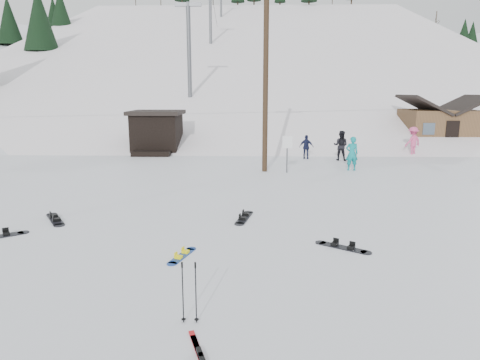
{
  "coord_description": "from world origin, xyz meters",
  "views": [
    {
      "loc": [
        1.32,
        -7.52,
        4.02
      ],
      "look_at": [
        0.98,
        5.04,
        1.4
      ],
      "focal_mm": 32.0,
      "sensor_mm": 36.0,
      "label": 1
    }
  ],
  "objects_px": {
    "cabin": "(440,127)",
    "hero_skis": "(201,358)",
    "utility_pole": "(266,77)",
    "hero_snowboard": "(182,255)"
  },
  "relations": [
    {
      "from": "utility_pole",
      "to": "cabin",
      "type": "relative_size",
      "value": 1.67
    },
    {
      "from": "utility_pole",
      "to": "hero_skis",
      "type": "xyz_separation_m",
      "value": [
        -1.44,
        -15.7,
        -4.66
      ]
    },
    {
      "from": "cabin",
      "to": "utility_pole",
      "type": "bearing_deg",
      "value": -142.44
    },
    {
      "from": "utility_pole",
      "to": "hero_skis",
      "type": "distance_m",
      "value": 16.44
    },
    {
      "from": "utility_pole",
      "to": "hero_skis",
      "type": "bearing_deg",
      "value": -95.23
    },
    {
      "from": "utility_pole",
      "to": "cabin",
      "type": "distance_m",
      "value": 16.71
    },
    {
      "from": "cabin",
      "to": "hero_skis",
      "type": "xyz_separation_m",
      "value": [
        -14.44,
        -25.7,
        -1.46
      ]
    },
    {
      "from": "cabin",
      "to": "hero_skis",
      "type": "relative_size",
      "value": 3.51
    },
    {
      "from": "cabin",
      "to": "hero_snowboard",
      "type": "bearing_deg",
      "value": -125.5
    },
    {
      "from": "hero_skis",
      "to": "utility_pole",
      "type": "bearing_deg",
      "value": 65.83
    }
  ]
}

